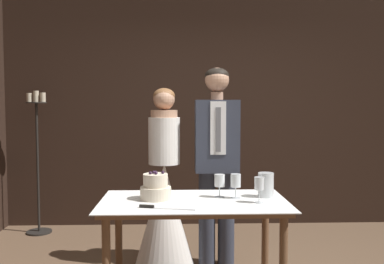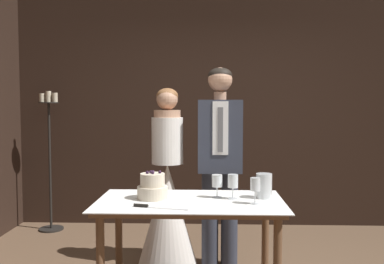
# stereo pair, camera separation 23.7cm
# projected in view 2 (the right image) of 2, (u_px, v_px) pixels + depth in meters

# --- Properties ---
(wall_back) EXTENTS (4.96, 0.12, 2.80)m
(wall_back) POSITION_uv_depth(u_px,v_px,m) (214.00, 109.00, 5.18)
(wall_back) COLOR black
(wall_back) RESTS_ON ground_plane
(cake_table) EXTENTS (1.34, 0.77, 0.77)m
(cake_table) POSITION_uv_depth(u_px,v_px,m) (190.00, 214.00, 3.07)
(cake_table) COLOR brown
(cake_table) RESTS_ON ground_plane
(tiered_cake) EXTENTS (0.22, 0.22, 0.21)m
(tiered_cake) POSITION_uv_depth(u_px,v_px,m) (153.00, 187.00, 3.12)
(tiered_cake) COLOR beige
(tiered_cake) RESTS_ON cake_table
(cake_knife) EXTENTS (0.38, 0.11, 0.02)m
(cake_knife) POSITION_uv_depth(u_px,v_px,m) (150.00, 207.00, 2.85)
(cake_knife) COLOR silver
(cake_knife) RESTS_ON cake_table
(wine_glass_near) EXTENTS (0.08, 0.08, 0.18)m
(wine_glass_near) POSITION_uv_depth(u_px,v_px,m) (233.00, 182.00, 3.11)
(wine_glass_near) COLOR silver
(wine_glass_near) RESTS_ON cake_table
(wine_glass_middle) EXTENTS (0.07, 0.07, 0.18)m
(wine_glass_middle) POSITION_uv_depth(u_px,v_px,m) (255.00, 186.00, 2.95)
(wine_glass_middle) COLOR silver
(wine_glass_middle) RESTS_ON cake_table
(wine_glass_far) EXTENTS (0.08, 0.08, 0.17)m
(wine_glass_far) POSITION_uv_depth(u_px,v_px,m) (217.00, 182.00, 3.15)
(wine_glass_far) COLOR silver
(wine_glass_far) RESTS_ON cake_table
(hurricane_candle) EXTENTS (0.12, 0.12, 0.18)m
(hurricane_candle) POSITION_uv_depth(u_px,v_px,m) (264.00, 186.00, 3.14)
(hurricane_candle) COLOR silver
(hurricane_candle) RESTS_ON cake_table
(bride) EXTENTS (0.54, 0.54, 1.60)m
(bride) POSITION_uv_depth(u_px,v_px,m) (167.00, 201.00, 3.85)
(bride) COLOR white
(bride) RESTS_ON ground_plane
(groom) EXTENTS (0.39, 0.25, 1.78)m
(groom) POSITION_uv_depth(u_px,v_px,m) (220.00, 155.00, 3.81)
(groom) COLOR #333847
(groom) RESTS_ON ground_plane
(candle_stand) EXTENTS (0.28, 0.28, 1.61)m
(candle_stand) POSITION_uv_depth(u_px,v_px,m) (50.00, 162.00, 4.93)
(candle_stand) COLOR black
(candle_stand) RESTS_ON ground_plane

